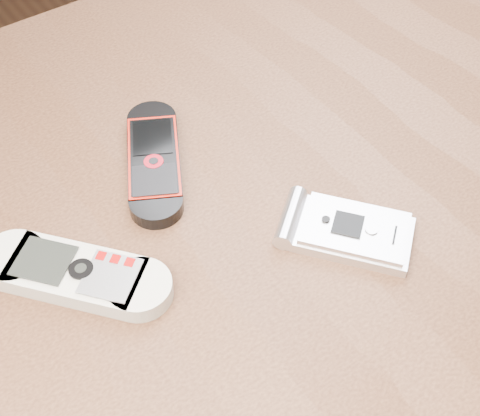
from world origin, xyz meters
name	(u,v)px	position (x,y,z in m)	size (l,w,h in m)	color
table	(236,285)	(0.00, 0.00, 0.64)	(1.20, 0.80, 0.75)	black
nokia_white	(76,274)	(-0.15, 0.02, 0.76)	(0.05, 0.16, 0.02)	beige
nokia_black_red	(154,160)	(-0.03, 0.10, 0.76)	(0.05, 0.16, 0.02)	black
motorola_razr	(351,231)	(0.07, -0.08, 0.76)	(0.06, 0.12, 0.02)	silver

